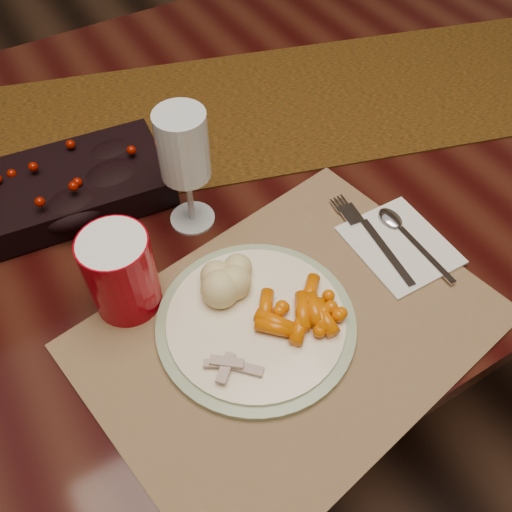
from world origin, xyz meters
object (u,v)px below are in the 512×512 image
napkin (399,245)px  wine_glass (186,172)px  dinner_plate (256,322)px  baby_carrots (301,311)px  red_cup (121,273)px  turkey_shreds (235,368)px  mashed_potatoes (233,269)px  centerpiece (59,186)px  dining_table (206,298)px  placemat_main (291,330)px

napkin → wine_glass: 0.31m
dinner_plate → napkin: (0.24, 0.01, -0.00)m
baby_carrots → red_cup: bearing=140.7°
turkey_shreds → mashed_potatoes: bearing=61.3°
dinner_plate → wine_glass: 0.22m
wine_glass → dinner_plate: bearing=-94.0°
baby_carrots → centerpiece: bearing=117.3°
dinner_plate → napkin: size_ratio=1.75×
dining_table → napkin: 0.52m
placemat_main → baby_carrots: (0.02, 0.00, 0.03)m
napkin → turkey_shreds: bearing=-168.6°
napkin → red_cup: red_cup is taller
placemat_main → dinner_plate: bearing=132.0°
dining_table → turkey_shreds: (-0.12, -0.36, 0.40)m
placemat_main → mashed_potatoes: size_ratio=5.57×
turkey_shreds → wine_glass: 0.27m
centerpiece → mashed_potatoes: size_ratio=3.54×
dining_table → dinner_plate: dinner_plate is taller
dinner_plate → napkin: 0.24m
dinner_plate → baby_carrots: bearing=-25.0°
napkin → wine_glass: size_ratio=0.76×
centerpiece → mashed_potatoes: mashed_potatoes is taller
napkin → dining_table: bearing=121.7°
mashed_potatoes → wine_glass: size_ratio=0.47×
placemat_main → wine_glass: (-0.02, 0.23, 0.09)m
dinner_plate → baby_carrots: (0.05, -0.02, 0.02)m
baby_carrots → mashed_potatoes: size_ratio=1.18×
baby_carrots → turkey_shreds: 0.11m
baby_carrots → napkin: 0.19m
baby_carrots → turkey_shreds: (-0.11, -0.02, -0.00)m
napkin → mashed_potatoes: bearing=166.9°
dinner_plate → red_cup: red_cup is taller
turkey_shreds → napkin: bearing=10.4°
baby_carrots → napkin: (0.19, 0.03, -0.02)m
dinner_plate → mashed_potatoes: size_ratio=2.85×
turkey_shreds → red_cup: red_cup is taller
napkin → wine_glass: bearing=139.5°
dining_table → turkey_shreds: turkey_shreds is taller
baby_carrots → mashed_potatoes: 0.10m
dining_table → napkin: napkin is taller
dinner_plate → baby_carrots: baby_carrots is taller
wine_glass → baby_carrots: bearing=-80.9°
dinner_plate → turkey_shreds: (-0.06, -0.05, 0.02)m
mashed_potatoes → turkey_shreds: bearing=-118.7°
dinner_plate → mashed_potatoes: 0.07m
placemat_main → napkin: napkin is taller
red_cup → dining_table: bearing=46.4°
centerpiece → dinner_plate: bearing=-68.1°
dining_table → mashed_potatoes: mashed_potatoes is taller
red_cup → napkin: bearing=-17.2°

